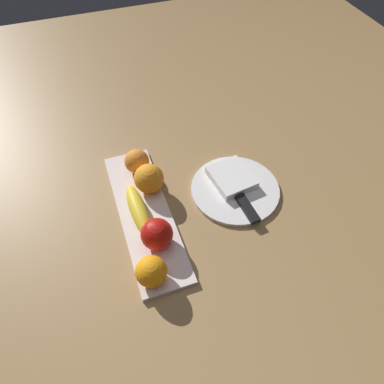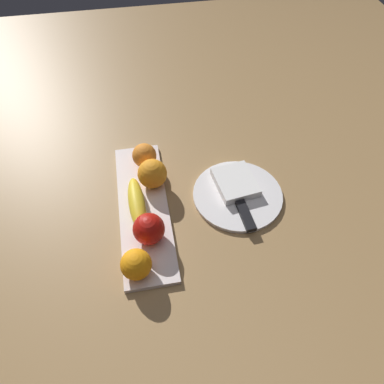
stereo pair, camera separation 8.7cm
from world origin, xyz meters
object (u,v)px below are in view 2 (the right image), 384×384
at_px(fruit_tray, 145,208).
at_px(dinner_plate, 238,195).
at_px(folded_napkin, 235,182).
at_px(orange_center, 152,174).
at_px(orange_near_banana, 136,264).
at_px(orange_near_apple, 144,155).
at_px(apple, 149,229).
at_px(knife, 243,211).
at_px(banana, 137,204).

height_order(fruit_tray, dinner_plate, fruit_tray).
bearing_deg(folded_napkin, dinner_plate, 180.00).
bearing_deg(orange_center, orange_near_banana, 165.97).
xyz_separation_m(orange_near_apple, dinner_plate, (-0.14, -0.22, -0.04)).
xyz_separation_m(apple, orange_center, (0.16, -0.03, 0.00)).
xyz_separation_m(fruit_tray, knife, (-0.06, -0.24, 0.01)).
bearing_deg(orange_center, banana, 147.51).
distance_m(orange_near_banana, dinner_plate, 0.33).
relative_size(apple, banana, 0.44).
bearing_deg(banana, orange_near_banana, 172.76).
bearing_deg(apple, dinner_plate, -68.40).
xyz_separation_m(fruit_tray, apple, (-0.09, -0.00, 0.04)).
relative_size(orange_center, knife, 0.42).
xyz_separation_m(orange_near_apple, folded_napkin, (-0.12, -0.22, -0.02)).
height_order(banana, dinner_plate, banana).
bearing_deg(orange_center, knife, -122.00).
distance_m(orange_center, dinner_plate, 0.23).
relative_size(apple, knife, 0.40).
xyz_separation_m(fruit_tray, dinner_plate, (0.00, -0.24, -0.00)).
relative_size(fruit_tray, apple, 5.86).
xyz_separation_m(fruit_tray, orange_center, (0.07, -0.03, 0.04)).
bearing_deg(dinner_plate, fruit_tray, 90.00).
xyz_separation_m(orange_near_apple, knife, (-0.20, -0.22, -0.03)).
height_order(orange_near_banana, knife, orange_near_banana).
distance_m(fruit_tray, orange_center, 0.09).
height_order(apple, dinner_plate, apple).
height_order(orange_near_apple, orange_near_banana, orange_near_banana).
distance_m(orange_near_apple, folded_napkin, 0.25).
bearing_deg(knife, orange_center, 54.15).
bearing_deg(folded_napkin, fruit_tray, 96.87).
xyz_separation_m(apple, dinner_plate, (0.09, -0.24, -0.04)).
distance_m(dinner_plate, knife, 0.06).
height_order(orange_near_apple, folded_napkin, orange_near_apple).
relative_size(banana, knife, 0.91).
bearing_deg(fruit_tray, orange_center, -22.79).
height_order(orange_near_banana, dinner_plate, orange_near_banana).
distance_m(dinner_plate, folded_napkin, 0.03).
distance_m(banana, knife, 0.26).
bearing_deg(banana, orange_near_apple, -15.43).
bearing_deg(knife, orange_near_apple, 43.59).
relative_size(apple, orange_center, 0.97).
relative_size(orange_near_apple, knife, 0.36).
distance_m(apple, folded_napkin, 0.27).
bearing_deg(fruit_tray, knife, -103.86).
bearing_deg(banana, apple, -169.03).
xyz_separation_m(fruit_tray, folded_napkin, (0.03, -0.24, 0.01)).
xyz_separation_m(banana, orange_center, (0.07, -0.05, 0.02)).
bearing_deg(knife, dinner_plate, -5.64).
bearing_deg(dinner_plate, apple, 111.60).
distance_m(orange_near_apple, dinner_plate, 0.27).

